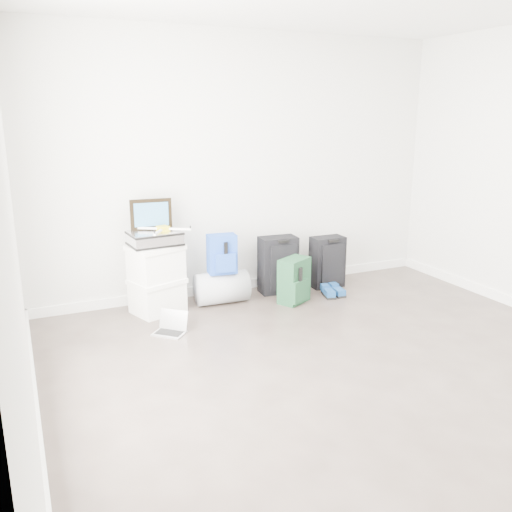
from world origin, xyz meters
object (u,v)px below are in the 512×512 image
duffel_bag (222,288)px  carry_on (328,262)px  large_suitcase (278,265)px  laptop (171,328)px  boxes_stack (157,279)px  briefcase (155,238)px

duffel_bag → carry_on: (1.26, 0.01, 0.12)m
duffel_bag → large_suitcase: large_suitcase is taller
duffel_bag → laptop: size_ratio=1.61×
boxes_stack → briefcase: 0.40m
large_suitcase → briefcase: bearing=-173.6°
carry_on → laptop: size_ratio=1.73×
briefcase → duffel_bag: bearing=-6.3°
boxes_stack → laptop: 0.63m
briefcase → large_suitcase: briefcase is taller
briefcase → laptop: 0.89m
boxes_stack → large_suitcase: size_ratio=1.10×
briefcase → laptop: size_ratio=1.41×
boxes_stack → large_suitcase: bearing=-16.7°
briefcase → carry_on: bearing=-5.0°
boxes_stack → duffel_bag: boxes_stack is taller
duffel_bag → laptop: duffel_bag is taller
duffel_bag → carry_on: carry_on is taller
large_suitcase → laptop: large_suitcase is taller
carry_on → laptop: (-1.95, -0.55, -0.24)m
boxes_stack → large_suitcase: boxes_stack is taller
large_suitcase → carry_on: 0.59m
briefcase → duffel_bag: briefcase is taller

